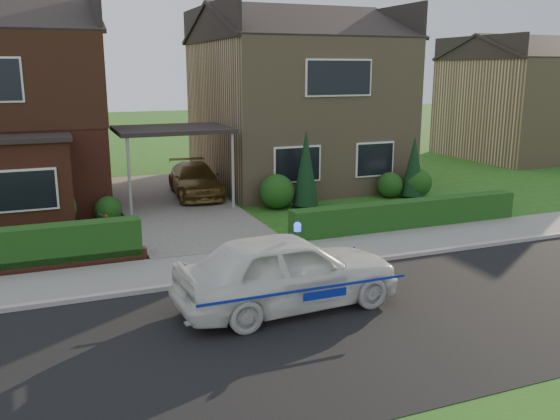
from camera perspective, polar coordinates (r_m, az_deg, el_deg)
ground at (r=11.08m, az=2.23°, el=-11.72°), size 120.00×120.00×0.00m
road at (r=11.08m, az=2.23°, el=-11.72°), size 60.00×6.00×0.02m
kerb at (r=13.68m, az=-3.01°, el=-6.44°), size 60.00×0.16×0.12m
sidewalk at (r=14.63m, az=-4.35°, el=-5.17°), size 60.00×2.00×0.10m
driveway at (r=21.08m, az=-10.05°, el=0.49°), size 3.80×12.00×0.12m
house_right at (r=25.20m, az=1.36°, el=11.05°), size 7.50×8.06×7.25m
carport_link at (r=20.62m, az=-10.32°, el=7.51°), size 3.80×3.00×2.77m
hedge_right at (r=18.18m, az=12.10°, el=-1.87°), size 7.50×0.55×0.80m
shrub_left_mid at (r=18.88m, az=-20.97°, el=0.15°), size 1.32×1.32×1.32m
shrub_left_near at (r=19.30m, az=-16.19°, el=0.06°), size 0.84×0.84×0.84m
shrub_right_near at (r=20.35m, az=-0.32°, el=1.79°), size 1.20×1.20×1.20m
shrub_right_mid at (r=22.53m, az=10.54°, el=2.39°), size 0.96×0.96×0.96m
shrub_right_far at (r=22.82m, az=13.08°, el=2.56°), size 1.08×1.08×1.08m
conifer_a at (r=20.43m, az=2.50°, el=3.82°), size 0.90×0.90×2.60m
conifer_b at (r=22.61m, az=12.73°, el=3.93°), size 0.90×0.90×2.20m
neighbour_right at (r=34.91m, az=22.18°, el=9.00°), size 6.50×7.00×5.20m
police_car at (r=11.87m, az=0.72°, el=-5.90°), size 4.18×4.65×1.71m
driveway_car at (r=22.18m, az=-8.17°, el=2.90°), size 1.95×4.14×1.17m
potted_plant_a at (r=16.41m, az=-19.46°, el=-2.73°), size 0.42×0.32×0.71m
potted_plant_b at (r=15.76m, az=-19.82°, el=-3.45°), size 0.46×0.41×0.69m
potted_plant_c at (r=17.04m, az=-16.42°, el=-1.70°), size 0.48×0.48×0.84m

